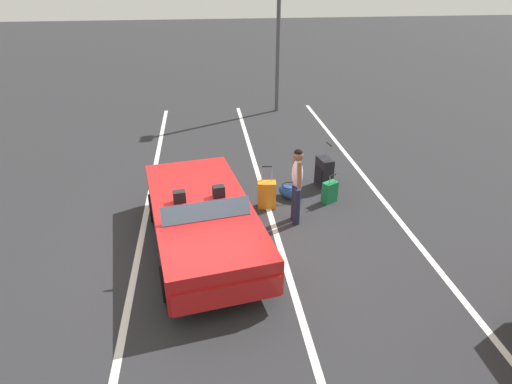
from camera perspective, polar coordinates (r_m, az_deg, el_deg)
ground_plane at (r=8.45m, az=-6.86°, el=-7.18°), size 80.00×80.00×0.00m
lot_line_near at (r=8.56m, az=-15.29°, el=-7.58°), size 18.00×0.12×0.01m
lot_line_mid at (r=8.55m, az=2.97°, el=-6.52°), size 18.00×0.12×0.01m
lot_line_far at (r=9.36m, az=19.54°, el=-4.98°), size 18.00×0.12×0.01m
convertible_car at (r=7.96m, az=-6.83°, el=-4.54°), size 4.36×2.40×1.24m
suitcase_large_black at (r=10.57m, az=9.01°, el=2.58°), size 0.52×0.38×1.11m
suitcase_medium_bright at (r=9.55m, az=1.43°, el=-0.34°), size 0.28×0.42×0.98m
suitcase_small_carryon at (r=9.93m, az=9.74°, el=-0.01°), size 0.34×0.39×0.72m
duffel_bag at (r=10.01m, az=4.49°, el=-0.01°), size 0.69×0.63×0.34m
traveler_person at (r=8.76m, az=5.45°, el=1.31°), size 0.60×0.22×1.65m
parking_lamp_post at (r=15.77m, az=3.02°, el=22.07°), size 0.50×0.24×5.64m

